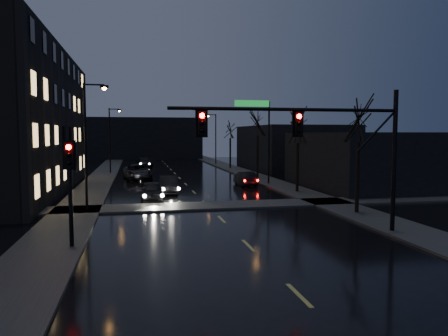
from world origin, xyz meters
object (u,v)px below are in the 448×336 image
oncoming_car_a (152,191)px  oncoming_car_b (169,185)px  oncoming_car_c (138,172)px  lead_car (245,179)px  oncoming_car_d (144,162)px

oncoming_car_a → oncoming_car_b: size_ratio=0.97×
oncoming_car_b → oncoming_car_c: bearing=105.7°
oncoming_car_a → oncoming_car_b: 3.91m
oncoming_car_a → lead_car: bearing=42.0°
oncoming_car_d → lead_car: oncoming_car_d is taller
oncoming_car_b → oncoming_car_d: oncoming_car_d is taller
oncoming_car_c → lead_car: size_ratio=1.44×
oncoming_car_b → lead_car: bearing=32.3°
oncoming_car_b → oncoming_car_c: oncoming_car_c is taller
oncoming_car_b → oncoming_car_d: 29.11m
oncoming_car_b → oncoming_car_c: (-2.44, 11.73, 0.11)m
oncoming_car_a → oncoming_car_c: (-0.95, 15.35, 0.11)m
oncoming_car_b → oncoming_car_d: size_ratio=0.87×
oncoming_car_c → oncoming_car_d: (1.11, 17.34, -0.10)m
oncoming_car_c → lead_car: oncoming_car_c is taller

